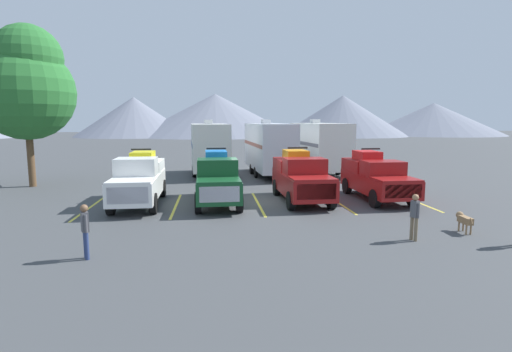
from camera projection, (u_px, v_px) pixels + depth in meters
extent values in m
plane|color=#3F4244|center=(257.00, 201.00, 19.75)|extent=(240.00, 240.00, 0.00)
cube|color=white|center=(139.00, 185.00, 18.81)|extent=(2.02, 5.75, 0.97)
cube|color=white|center=(131.00, 181.00, 16.71)|extent=(1.86, 1.64, 0.08)
cube|color=white|center=(136.00, 167.00, 18.18)|extent=(1.82, 1.52, 0.85)
cube|color=slate|center=(134.00, 168.00, 17.59)|extent=(1.68, 0.27, 0.62)
cube|color=white|center=(143.00, 166.00, 20.22)|extent=(1.92, 2.67, 0.52)
cube|color=silver|center=(128.00, 195.00, 16.02)|extent=(1.62, 0.09, 0.68)
cylinder|color=black|center=(153.00, 203.00, 17.08)|extent=(0.30, 0.90, 0.89)
cylinder|color=black|center=(111.00, 205.00, 16.86)|extent=(0.30, 0.90, 0.89)
cylinder|color=black|center=(163.00, 188.00, 20.89)|extent=(0.30, 0.90, 0.89)
cylinder|color=black|center=(128.00, 189.00, 20.67)|extent=(0.30, 0.90, 0.89)
cube|color=yellow|center=(143.00, 156.00, 20.15)|extent=(1.08, 1.70, 0.45)
cylinder|color=black|center=(150.00, 157.00, 19.64)|extent=(0.19, 0.44, 0.44)
cylinder|color=black|center=(132.00, 157.00, 19.53)|extent=(0.19, 0.44, 0.44)
cylinder|color=black|center=(153.00, 155.00, 20.78)|extent=(0.19, 0.44, 0.44)
cylinder|color=black|center=(136.00, 155.00, 20.67)|extent=(0.19, 0.44, 0.44)
cube|color=black|center=(141.00, 149.00, 19.64)|extent=(0.95, 0.10, 0.08)
cube|color=#144723|center=(217.00, 185.00, 19.07)|extent=(2.04, 5.64, 0.93)
cube|color=#144723|center=(219.00, 180.00, 17.01)|extent=(1.88, 1.61, 0.08)
cube|color=#144723|center=(217.00, 168.00, 18.45)|extent=(1.84, 1.49, 0.82)
cube|color=slate|center=(218.00, 168.00, 17.87)|extent=(1.70, 0.27, 0.60)
cube|color=#144723|center=(216.00, 165.00, 20.45)|extent=(1.94, 2.62, 0.58)
cube|color=silver|center=(220.00, 194.00, 16.34)|extent=(1.64, 0.09, 0.65)
cylinder|color=black|center=(239.00, 202.00, 17.37)|extent=(0.30, 0.93, 0.92)
cylinder|color=black|center=(198.00, 203.00, 17.15)|extent=(0.30, 0.93, 0.92)
cylinder|color=black|center=(233.00, 187.00, 21.11)|extent=(0.30, 0.93, 0.92)
cylinder|color=black|center=(199.00, 188.00, 20.89)|extent=(0.30, 0.93, 0.92)
cube|color=blue|center=(216.00, 155.00, 20.38)|extent=(1.09, 1.67, 0.45)
cylinder|color=black|center=(225.00, 156.00, 19.88)|extent=(0.19, 0.44, 0.44)
cylinder|color=black|center=(208.00, 156.00, 19.77)|extent=(0.19, 0.44, 0.44)
cylinder|color=black|center=(224.00, 154.00, 20.99)|extent=(0.19, 0.44, 0.44)
cylinder|color=black|center=(207.00, 155.00, 20.88)|extent=(0.19, 0.44, 0.44)
cube|color=black|center=(216.00, 149.00, 19.87)|extent=(0.97, 0.10, 0.08)
cube|color=maroon|center=(302.00, 183.00, 19.61)|extent=(2.13, 5.33, 0.97)
cube|color=maroon|center=(312.00, 178.00, 17.67)|extent=(1.97, 1.52, 0.08)
cube|color=maroon|center=(304.00, 166.00, 19.02)|extent=(1.93, 1.41, 0.80)
cube|color=slate|center=(307.00, 167.00, 18.48)|extent=(1.78, 0.26, 0.59)
cube|color=maroon|center=(295.00, 164.00, 20.91)|extent=(2.03, 2.47, 0.58)
cube|color=silver|center=(317.00, 192.00, 17.04)|extent=(1.72, 0.10, 0.68)
cylinder|color=black|center=(331.00, 200.00, 18.03)|extent=(0.30, 0.84, 0.84)
cylinder|color=black|center=(291.00, 201.00, 17.79)|extent=(0.30, 0.84, 0.84)
cylinder|color=black|center=(311.00, 187.00, 21.56)|extent=(0.30, 0.84, 0.84)
cylinder|color=black|center=(276.00, 187.00, 21.33)|extent=(0.30, 0.84, 0.84)
cube|color=orange|center=(296.00, 155.00, 20.83)|extent=(1.14, 1.58, 0.45)
cylinder|color=black|center=(307.00, 155.00, 20.37)|extent=(0.19, 0.44, 0.44)
cylinder|color=black|center=(289.00, 156.00, 20.25)|extent=(0.19, 0.44, 0.44)
cylinder|color=black|center=(302.00, 154.00, 21.42)|extent=(0.19, 0.44, 0.44)
cylinder|color=black|center=(285.00, 154.00, 21.30)|extent=(0.19, 0.44, 0.44)
cube|color=black|center=(298.00, 148.00, 20.35)|extent=(1.01, 0.10, 0.08)
cube|color=maroon|center=(378.00, 183.00, 20.08)|extent=(2.10, 5.38, 0.85)
cube|color=maroon|center=(396.00, 179.00, 18.12)|extent=(1.94, 1.53, 0.08)
cube|color=maroon|center=(382.00, 168.00, 19.50)|extent=(1.90, 1.43, 0.73)
cube|color=slate|center=(388.00, 169.00, 18.95)|extent=(1.75, 0.24, 0.54)
cube|color=maroon|center=(367.00, 165.00, 21.39)|extent=(2.00, 2.50, 0.61)
cube|color=silver|center=(403.00, 191.00, 17.48)|extent=(1.69, 0.10, 0.60)
cylinder|color=black|center=(413.00, 198.00, 18.47)|extent=(0.30, 0.85, 0.85)
cylinder|color=black|center=(375.00, 199.00, 18.24)|extent=(0.30, 0.85, 0.85)
cylinder|color=black|center=(379.00, 185.00, 22.03)|extent=(0.30, 0.85, 0.85)
cylinder|color=black|center=(347.00, 186.00, 21.80)|extent=(0.30, 0.85, 0.85)
cube|color=red|center=(367.00, 155.00, 21.32)|extent=(1.13, 1.59, 0.45)
cylinder|color=black|center=(379.00, 156.00, 20.84)|extent=(0.19, 0.44, 0.44)
cylinder|color=black|center=(363.00, 156.00, 20.73)|extent=(0.19, 0.44, 0.44)
cylinder|color=black|center=(371.00, 154.00, 21.91)|extent=(0.19, 0.44, 0.44)
cylinder|color=black|center=(355.00, 155.00, 21.79)|extent=(0.19, 0.44, 0.44)
cube|color=black|center=(371.00, 149.00, 20.83)|extent=(1.00, 0.10, 0.08)
cube|color=gold|center=(90.00, 207.00, 18.37)|extent=(0.12, 5.50, 0.01)
cube|color=gold|center=(176.00, 205.00, 18.78)|extent=(0.12, 5.50, 0.01)
cube|color=gold|center=(258.00, 204.00, 19.19)|extent=(0.12, 5.50, 0.01)
cube|color=gold|center=(337.00, 202.00, 19.60)|extent=(0.12, 5.50, 0.01)
cube|color=gold|center=(413.00, 200.00, 20.01)|extent=(0.12, 5.50, 0.01)
cube|color=silver|center=(209.00, 146.00, 28.71)|extent=(2.89, 6.61, 3.16)
cube|color=#4C6B99|center=(192.00, 144.00, 28.48)|extent=(0.41, 6.19, 0.24)
cube|color=silver|center=(208.00, 122.00, 29.42)|extent=(0.64, 0.74, 0.30)
cube|color=#333333|center=(213.00, 179.00, 25.22)|extent=(0.20, 1.21, 0.12)
cylinder|color=black|center=(227.00, 171.00, 28.39)|extent=(0.27, 0.77, 0.76)
cylinder|color=black|center=(194.00, 172.00, 28.00)|extent=(0.27, 0.77, 0.76)
cylinder|color=black|center=(225.00, 169.00, 29.90)|extent=(0.27, 0.77, 0.76)
cylinder|color=black|center=(194.00, 169.00, 29.52)|extent=(0.27, 0.77, 0.76)
cube|color=silver|center=(269.00, 146.00, 28.65)|extent=(2.86, 7.91, 3.18)
cube|color=brown|center=(252.00, 144.00, 28.43)|extent=(0.49, 7.45, 0.24)
cube|color=silver|center=(266.00, 121.00, 29.55)|extent=(0.64, 0.74, 0.30)
cube|color=#333333|center=(284.00, 180.00, 24.52)|extent=(0.20, 1.21, 0.12)
cylinder|color=black|center=(287.00, 172.00, 28.16)|extent=(0.27, 0.77, 0.76)
cylinder|color=black|center=(256.00, 172.00, 27.80)|extent=(0.27, 0.77, 0.76)
cylinder|color=black|center=(281.00, 168.00, 29.99)|extent=(0.27, 0.77, 0.76)
cylinder|color=black|center=(252.00, 169.00, 29.62)|extent=(0.27, 0.77, 0.76)
cube|color=silver|center=(319.00, 145.00, 29.74)|extent=(2.99, 7.51, 3.20)
cube|color=#595960|center=(303.00, 143.00, 29.51)|extent=(0.47, 7.06, 0.24)
cube|color=silver|center=(315.00, 121.00, 30.58)|extent=(0.64, 0.74, 0.30)
cube|color=#333333|center=(340.00, 177.00, 25.82)|extent=(0.20, 1.21, 0.12)
cylinder|color=black|center=(338.00, 170.00, 29.32)|extent=(0.27, 0.77, 0.76)
cylinder|color=black|center=(307.00, 170.00, 28.93)|extent=(0.27, 0.77, 0.76)
cylinder|color=black|center=(329.00, 167.00, 31.04)|extent=(0.27, 0.77, 0.76)
cylinder|color=black|center=(300.00, 167.00, 30.65)|extent=(0.27, 0.77, 0.76)
cylinder|color=navy|center=(87.00, 246.00, 11.45)|extent=(0.12, 0.12, 0.81)
cylinder|color=navy|center=(86.00, 245.00, 11.59)|extent=(0.12, 0.12, 0.81)
cube|color=#4C4C51|center=(85.00, 222.00, 11.42)|extent=(0.27, 0.29, 0.57)
sphere|color=brown|center=(84.00, 208.00, 11.37)|extent=(0.22, 0.22, 0.22)
cylinder|color=#4C4C51|center=(86.00, 224.00, 11.32)|extent=(0.09, 0.09, 0.52)
cylinder|color=#4C4C51|center=(84.00, 222.00, 11.54)|extent=(0.09, 0.09, 0.52)
cylinder|color=#726047|center=(416.00, 229.00, 13.22)|extent=(0.12, 0.12, 0.79)
cylinder|color=#726047|center=(412.00, 228.00, 13.35)|extent=(0.12, 0.12, 0.79)
cube|color=#4C4C51|center=(415.00, 209.00, 13.19)|extent=(0.26, 0.29, 0.56)
sphere|color=#9E704C|center=(416.00, 197.00, 13.14)|extent=(0.21, 0.21, 0.21)
cylinder|color=#4C4C51|center=(418.00, 211.00, 13.09)|extent=(0.09, 0.09, 0.50)
cylinder|color=#4C4C51|center=(412.00, 209.00, 13.30)|extent=(0.09, 0.09, 0.50)
cube|color=olive|center=(465.00, 220.00, 14.17)|extent=(0.27, 0.68, 0.24)
sphere|color=olive|center=(460.00, 215.00, 14.52)|extent=(0.26, 0.26, 0.26)
cylinder|color=olive|center=(471.00, 221.00, 13.80)|extent=(0.05, 0.16, 0.20)
cylinder|color=olive|center=(459.00, 226.00, 14.44)|extent=(0.06, 0.06, 0.35)
cylinder|color=olive|center=(463.00, 226.00, 14.44)|extent=(0.06, 0.06, 0.35)
cylinder|color=olive|center=(466.00, 230.00, 13.97)|extent=(0.06, 0.06, 0.35)
cylinder|color=olive|center=(471.00, 230.00, 13.98)|extent=(0.06, 0.06, 0.35)
cylinder|color=brown|center=(30.00, 152.00, 23.89)|extent=(0.40, 0.40, 4.17)
sphere|color=#286B2D|center=(26.00, 93.00, 23.41)|extent=(5.51, 5.51, 5.51)
sphere|color=#286B2D|center=(28.00, 58.00, 23.01)|extent=(3.86, 3.86, 3.86)
cone|color=slate|center=(134.00, 117.00, 97.68)|extent=(28.24, 28.24, 9.48)
cone|color=slate|center=(215.00, 115.00, 101.20)|extent=(41.25, 41.25, 10.47)
cone|color=slate|center=(343.00, 116.00, 101.41)|extent=(32.05, 32.05, 10.11)
cone|color=slate|center=(433.00, 119.00, 108.19)|extent=(35.68, 35.68, 8.51)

